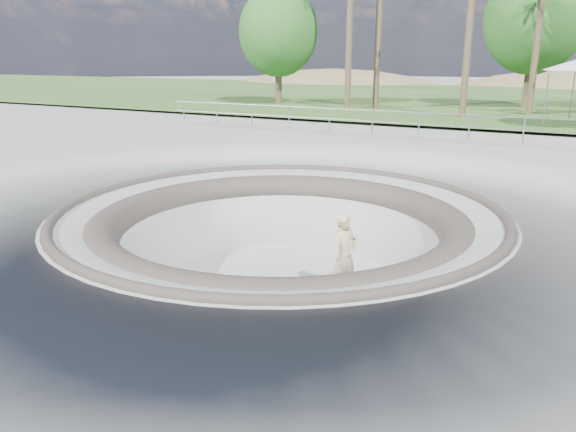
% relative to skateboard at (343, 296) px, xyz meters
% --- Properties ---
extents(ground, '(180.00, 180.00, 0.00)m').
position_rel_skateboard_xyz_m(ground, '(-1.61, -0.03, 1.83)').
color(ground, '#AEAEA8').
rests_on(ground, ground).
extents(skate_bowl, '(14.00, 14.00, 4.10)m').
position_rel_skateboard_xyz_m(skate_bowl, '(-1.61, -0.03, -0.00)').
color(skate_bowl, '#AEAEA8').
rests_on(skate_bowl, ground).
extents(grass_strip, '(180.00, 36.00, 0.12)m').
position_rel_skateboard_xyz_m(grass_strip, '(-1.61, 33.97, 2.05)').
color(grass_strip, '#315622').
rests_on(grass_strip, ground).
extents(distant_hills, '(103.20, 45.00, 28.60)m').
position_rel_skateboard_xyz_m(distant_hills, '(2.17, 57.14, -5.19)').
color(distant_hills, olive).
rests_on(distant_hills, ground).
extents(safety_railing, '(25.00, 0.06, 1.03)m').
position_rel_skateboard_xyz_m(safety_railing, '(-1.61, 11.97, 2.52)').
color(safety_railing, gray).
rests_on(safety_railing, ground).
extents(skateboard, '(0.92, 0.49, 0.09)m').
position_rel_skateboard_xyz_m(skateboard, '(0.00, 0.00, 0.00)').
color(skateboard, olive).
rests_on(skateboard, ground).
extents(skater, '(0.67, 0.81, 1.91)m').
position_rel_skateboard_xyz_m(skater, '(0.00, 0.00, 0.97)').
color(skater, '#D1B987').
rests_on(skater, skateboard).
extents(bushy_tree_left, '(5.25, 4.77, 7.57)m').
position_rel_skateboard_xyz_m(bushy_tree_left, '(-13.89, 22.52, 6.69)').
color(bushy_tree_left, brown).
rests_on(bushy_tree_left, ground).
extents(bushy_tree_mid, '(5.89, 5.36, 8.50)m').
position_rel_skateboard_xyz_m(bushy_tree_mid, '(1.02, 27.00, 7.27)').
color(bushy_tree_mid, brown).
rests_on(bushy_tree_mid, ground).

